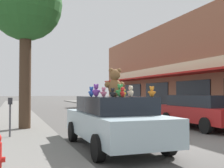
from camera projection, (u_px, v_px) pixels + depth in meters
The scene contains 16 objects.
ground_plane at pixel (202, 145), 8.28m from camera, with size 260.00×260.00×0.00m, color #514F4C.
sidewalk_near at pixel (22, 156), 6.57m from camera, with size 2.58×90.00×0.13m.
plush_art_car at pixel (114, 120), 7.96m from camera, with size 2.01×4.57×1.45m.
teddy_bear_giant at pixel (115, 83), 8.07m from camera, with size 0.61×0.39×0.82m.
teddy_bear_cream at pixel (131, 91), 7.09m from camera, with size 0.22×0.17×0.29m.
teddy_bear_purple at pixel (96, 90), 8.04m from camera, with size 0.24×0.25×0.36m.
teddy_bear_pink at pixel (104, 92), 7.62m from camera, with size 0.19×0.12×0.26m.
teddy_bear_black at pixel (113, 93), 6.91m from camera, with size 0.17×0.12×0.23m.
teddy_bear_orange at pixel (152, 92), 7.21m from camera, with size 0.20×0.17×0.28m.
teddy_bear_yellow at pixel (124, 93), 8.25m from camera, with size 0.16×0.13×0.22m.
teddy_bear_red at pixel (122, 92), 6.94m from camera, with size 0.18×0.17×0.25m.
teddy_bear_blue at pixel (91, 92), 8.26m from camera, with size 0.20×0.20×0.29m.
teddy_bear_green at pixel (120, 91), 7.32m from camera, with size 0.26×0.19×0.34m.
parked_car_far_center at pixel (201, 110), 12.25m from camera, with size 1.97×4.54×1.45m.
street_tree at pixel (26, 7), 11.41m from camera, with size 2.95×2.95×6.50m.
parking_meter at pixel (10, 112), 9.10m from camera, with size 0.14×0.10×1.27m.
Camera 1 is at (-5.31, -6.95, 1.56)m, focal length 45.00 mm.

